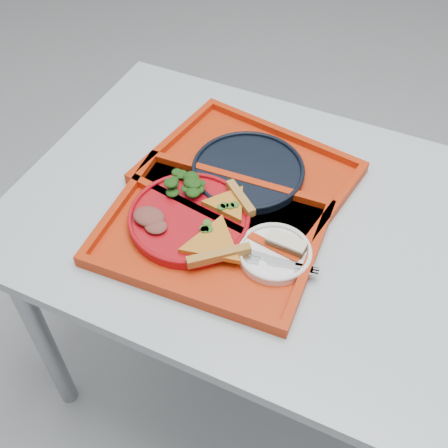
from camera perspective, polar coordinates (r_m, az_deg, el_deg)
The scene contains 14 objects.
ground at distance 1.85m, azimuth 10.02°, elevation -17.16°, with size 10.00×10.00×0.00m, color #96999F.
table at distance 1.27m, azimuth 14.02°, elevation -4.49°, with size 1.60×0.80×0.75m.
tray_main at distance 1.19m, azimuth -1.38°, elevation -1.15°, with size 0.45×0.35×0.01m, color #B42809.
tray_far at distance 1.32m, azimuth 2.44°, elevation 4.88°, with size 0.45×0.35×0.01m, color #B42809.
dinner_plate at distance 1.20m, azimuth -3.54°, elevation 0.49°, with size 0.26×0.26×0.02m, color #9F0A12.
side_plate at distance 1.15m, azimuth 5.15°, elevation -3.07°, with size 0.15×0.15×0.01m, color white.
navy_plate at distance 1.31m, azimuth 2.46°, elevation 5.33°, with size 0.26×0.26×0.02m, color black.
pizza_slice_a at distance 1.14m, azimuth -1.06°, elevation -1.81°, with size 0.15×0.13×0.02m, color gold, non-canonical shape.
pizza_slice_b at distance 1.21m, azimuth 0.45°, elevation 2.19°, with size 0.12×0.10×0.02m, color gold, non-canonical shape.
salad_heap at distance 1.24m, azimuth -4.10°, elevation 4.34°, with size 0.08×0.07×0.04m, color black.
meat_portion at distance 1.19m, azimuth -7.65°, elevation 0.76°, with size 0.07×0.06×0.02m, color brown.
dessert_bar at distance 1.14m, azimuth 6.37°, elevation -1.97°, with size 0.08×0.04×0.02m.
knife at distance 1.13m, azimuth 5.04°, elevation -3.57°, with size 0.18×0.02×0.01m, color silver.
fork at distance 1.12m, azimuth 4.34°, elevation -3.91°, with size 0.18×0.02×0.01m, color silver.
Camera 1 is at (0.03, -0.80, 1.67)m, focal length 45.00 mm.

